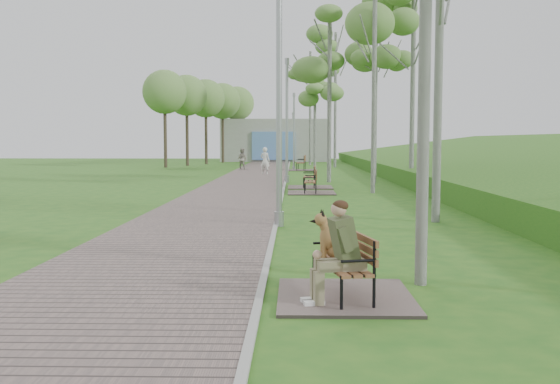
% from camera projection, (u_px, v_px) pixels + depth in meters
% --- Properties ---
extents(ground, '(120.00, 120.00, 0.00)m').
position_uv_depth(ground, '(266.00, 268.00, 9.56)').
color(ground, '#275E1B').
rests_on(ground, ground).
extents(walkway, '(3.50, 67.00, 0.04)m').
position_uv_depth(walkway, '(251.00, 180.00, 31.02)').
color(walkway, '#61534F').
rests_on(walkway, ground).
extents(kerb, '(0.10, 67.00, 0.05)m').
position_uv_depth(kerb, '(286.00, 180.00, 30.98)').
color(kerb, '#999993').
rests_on(kerb, ground).
extents(embankment, '(14.00, 70.00, 1.60)m').
position_uv_depth(embankment, '(541.00, 182.00, 29.21)').
color(embankment, '#4B7D24').
rests_on(embankment, ground).
extents(building_north, '(10.00, 5.20, 4.00)m').
position_uv_depth(building_north, '(274.00, 140.00, 60.22)').
color(building_north, '#9E9E99').
rests_on(building_north, ground).
extents(bench_main, '(1.65, 1.84, 1.44)m').
position_uv_depth(bench_main, '(338.00, 267.00, 7.64)').
color(bench_main, '#61534F').
rests_on(bench_main, ground).
extents(bench_second, '(1.75, 1.94, 1.07)m').
position_uv_depth(bench_second, '(311.00, 188.00, 23.16)').
color(bench_second, '#61534F').
rests_on(bench_second, ground).
extents(bench_third, '(1.84, 2.04, 1.13)m').
position_uv_depth(bench_third, '(309.00, 183.00, 25.94)').
color(bench_third, '#61534F').
rests_on(bench_third, ground).
extents(bench_far, '(2.03, 2.26, 1.25)m').
position_uv_depth(bench_far, '(301.00, 167.00, 41.22)').
color(bench_far, '#61534F').
rests_on(bench_far, ground).
extents(lamp_post_near, '(0.22, 0.22, 5.78)m').
position_uv_depth(lamp_post_near, '(279.00, 107.00, 14.00)').
color(lamp_post_near, '#9C9FA4').
rests_on(lamp_post_near, ground).
extents(lamp_post_second, '(0.22, 0.22, 5.76)m').
position_uv_depth(lamp_post_second, '(287.00, 125.00, 29.01)').
color(lamp_post_second, '#9C9FA4').
rests_on(lamp_post_second, ground).
extents(lamp_post_third, '(0.20, 0.20, 5.11)m').
position_uv_depth(lamp_post_third, '(294.00, 134.00, 41.29)').
color(lamp_post_third, '#9C9FA4').
rests_on(lamp_post_third, ground).
extents(lamp_post_far, '(0.18, 0.18, 4.65)m').
position_uv_depth(lamp_post_far, '(293.00, 139.00, 59.47)').
color(lamp_post_far, '#9C9FA4').
rests_on(lamp_post_far, ground).
extents(pedestrian_near, '(0.68, 0.59, 1.59)m').
position_uv_depth(pedestrian_near, '(265.00, 161.00, 36.00)').
color(pedestrian_near, white).
rests_on(pedestrian_near, ground).
extents(pedestrian_far, '(0.85, 0.75, 1.46)m').
position_uv_depth(pedestrian_far, '(242.00, 159.00, 42.05)').
color(pedestrian_far, gray).
rests_on(pedestrian_far, ground).
extents(birch_mid_b, '(2.66, 2.66, 9.34)m').
position_uv_depth(birch_mid_b, '(414.00, 11.00, 25.82)').
color(birch_mid_b, silver).
rests_on(birch_mid_b, ground).
extents(birch_mid_c, '(2.83, 2.83, 8.05)m').
position_uv_depth(birch_mid_c, '(330.00, 46.00, 28.90)').
color(birch_mid_c, silver).
rests_on(birch_mid_c, ground).
extents(birch_far_a, '(2.25, 2.25, 7.51)m').
position_uv_depth(birch_far_a, '(376.00, 54.00, 28.55)').
color(birch_far_a, silver).
rests_on(birch_far_a, ground).
extents(birch_far_b, '(2.37, 2.37, 7.07)m').
position_uv_depth(birch_far_b, '(315.00, 83.00, 38.58)').
color(birch_far_b, silver).
rests_on(birch_far_b, ground).
extents(birch_far_c, '(2.95, 2.95, 10.21)m').
position_uv_depth(birch_far_c, '(336.00, 57.00, 45.38)').
color(birch_far_c, silver).
rests_on(birch_far_c, ground).
extents(birch_distant_a, '(2.63, 2.63, 9.49)m').
position_uv_depth(birch_distant_a, '(310.00, 72.00, 50.14)').
color(birch_distant_a, silver).
rests_on(birch_distant_a, ground).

